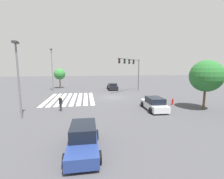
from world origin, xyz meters
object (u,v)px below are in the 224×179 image
object	(u,v)px
street_light_pole_b	(18,73)
tree_corner_b	(60,74)
car_0	(83,139)
pedestrian	(61,103)
street_light_pole_a	(52,66)
tree_corner_c	(206,76)
fire_hydrant	(173,101)
car_2	(112,87)
traffic_signal_mast	(132,66)
car_1	(154,104)

from	to	relation	value
street_light_pole_b	tree_corner_b	distance (m)	22.97
car_0	street_light_pole_b	distance (m)	9.88
pedestrian	street_light_pole_a	xyz separation A→B (m)	(-16.71, -4.19, 4.32)
car_0	street_light_pole_a	size ratio (longest dim) A/B	0.48
tree_corner_c	fire_hydrant	world-z (taller)	tree_corner_c
car_2	traffic_signal_mast	bearing A→B (deg)	-138.90
tree_corner_b	fire_hydrant	xyz separation A→B (m)	(20.35, 17.79, -3.04)
traffic_signal_mast	fire_hydrant	world-z (taller)	traffic_signal_mast
traffic_signal_mast	pedestrian	distance (m)	17.78
street_light_pole_a	tree_corner_b	bearing A→B (deg)	169.97
traffic_signal_mast	tree_corner_c	bearing A→B (deg)	62.50
pedestrian	car_0	bearing A→B (deg)	-118.20
tree_corner_b	tree_corner_c	bearing A→B (deg)	41.04
car_1	street_light_pole_b	bearing A→B (deg)	96.04
car_0	car_1	xyz separation A→B (m)	(-7.54, 8.10, 0.00)
car_0	pedestrian	bearing A→B (deg)	-162.10
tree_corner_c	fire_hydrant	bearing A→B (deg)	-139.82
tree_corner_c	fire_hydrant	xyz separation A→B (m)	(-2.77, -2.34, -3.55)
street_light_pole_b	car_1	bearing A→B (deg)	92.72
car_0	tree_corner_b	xyz separation A→B (m)	(-29.82, -6.09, 2.75)
car_2	tree_corner_b	world-z (taller)	tree_corner_b
street_light_pole_a	car_0	bearing A→B (deg)	15.03
car_1	street_light_pole_a	xyz separation A→B (m)	(-17.97, -14.95, 4.57)
car_1	tree_corner_b	xyz separation A→B (m)	(-22.28, -14.18, 2.75)
car_0	pedestrian	xyz separation A→B (m)	(-8.79, -2.66, 0.26)
car_2	tree_corner_c	distance (m)	20.18
street_light_pole_a	fire_hydrant	world-z (taller)	street_light_pole_a
street_light_pole_a	fire_hydrant	xyz separation A→B (m)	(16.03, 18.55, -4.86)
car_1	traffic_signal_mast	bearing A→B (deg)	-2.75
car_2	tree_corner_b	xyz separation A→B (m)	(-4.81, -12.29, 2.77)
street_light_pole_b	tree_corner_c	xyz separation A→B (m)	(0.16, 20.08, -0.47)
car_2	fire_hydrant	distance (m)	16.48
tree_corner_b	tree_corner_c	size ratio (longest dim) A/B	0.83
traffic_signal_mast	tree_corner_b	world-z (taller)	traffic_signal_mast
car_1	fire_hydrant	bearing A→B (deg)	-58.45
traffic_signal_mast	tree_corner_c	world-z (taller)	traffic_signal_mast
fire_hydrant	car_2	bearing A→B (deg)	-160.51
car_1	tree_corner_b	bearing A→B (deg)	35.81
tree_corner_c	car_2	bearing A→B (deg)	-156.82
street_light_pole_b	pedestrian	bearing A→B (deg)	119.66
car_2	street_light_pole_b	size ratio (longest dim) A/B	0.63
street_light_pole_a	street_light_pole_b	distance (m)	18.68
street_light_pole_a	street_light_pole_b	xyz separation A→B (m)	(18.64, 0.80, -0.84)
tree_corner_c	traffic_signal_mast	bearing A→B (deg)	-162.50
car_1	fire_hydrant	xyz separation A→B (m)	(-1.93, 3.60, -0.29)
traffic_signal_mast	car_2	bearing A→B (deg)	-95.32
car_0	car_1	world-z (taller)	car_0
pedestrian	car_1	bearing A→B (deg)	-51.70
car_2	fire_hydrant	xyz separation A→B (m)	(15.54, 5.50, -0.27)
pedestrian	street_light_pole_a	bearing A→B (deg)	59.04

